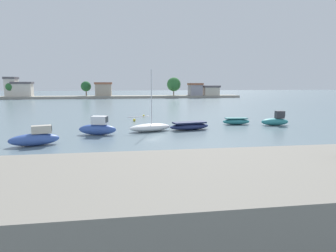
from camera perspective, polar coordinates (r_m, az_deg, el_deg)
The scene contains 10 objects.
ground_plane at distance 17.44m, azimuth -25.17°, elevation -9.48°, with size 400.00×400.00×0.00m, color slate.
moored_boat_1 at distance 26.05m, azimuth -25.55°, elevation -2.28°, with size 4.18×2.41×1.67m.
moored_boat_2 at distance 29.24m, azimuth -14.18°, elevation -0.35°, with size 4.05×2.05×1.93m.
moored_boat_3 at distance 30.51m, azimuth -3.67°, elevation -0.24°, with size 4.96×2.92×6.68m.
moored_boat_4 at distance 31.63m, azimuth 4.41°, elevation -0.00°, with size 4.92×2.45×0.90m.
moored_boat_5 at distance 36.73m, azimuth 13.79°, elevation 0.95°, with size 3.56×1.43×0.85m.
moored_boat_6 at distance 37.37m, azimuth 21.18°, elevation 1.02°, with size 3.52×1.62×1.81m.
mooring_buoy_0 at distance 38.88m, azimuth -6.92°, elevation 1.24°, with size 0.38×0.38×0.38m, color yellow.
mooring_buoy_2 at distance 43.94m, azimuth -5.00°, elevation 2.10°, with size 0.34×0.34×0.34m, color yellow.
distant_shoreline at distance 102.35m, azimuth -10.60°, elevation 6.91°, with size 93.03×7.03×7.44m.
Camera 1 is at (5.07, -15.86, 5.19)m, focal length 29.73 mm.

